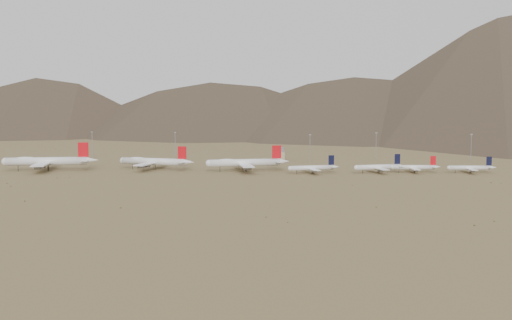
# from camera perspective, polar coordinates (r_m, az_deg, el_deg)

# --- Properties ---
(ground) EXTENTS (3000.00, 3000.00, 0.00)m
(ground) POSITION_cam_1_polar(r_m,az_deg,el_deg) (481.74, -2.22, -1.44)
(ground) COLOR olive
(ground) RESTS_ON ground
(mountain_ridge) EXTENTS (4400.00, 1000.00, 300.00)m
(mountain_ridge) POSITION_cam_1_polar(r_m,az_deg,el_deg) (1377.85, 2.96, 9.50)
(mountain_ridge) COLOR brown
(mountain_ridge) RESTS_ON ground
(widebody_west) EXTENTS (75.09, 58.93, 22.60)m
(widebody_west) POSITION_cam_1_polar(r_m,az_deg,el_deg) (541.68, -18.10, -0.10)
(widebody_west) COLOR white
(widebody_west) RESTS_ON ground
(widebody_centre) EXTENTS (65.44, 51.28, 19.66)m
(widebody_centre) POSITION_cam_1_polar(r_m,az_deg,el_deg) (528.90, -9.07, -0.13)
(widebody_centre) COLOR white
(widebody_centre) RESTS_ON ground
(widebody_east) EXTENTS (66.41, 52.63, 20.31)m
(widebody_east) POSITION_cam_1_polar(r_m,az_deg,el_deg) (511.54, -0.99, -0.23)
(widebody_east) COLOR white
(widebody_east) RESTS_ON ground
(narrowbody_a) EXTENTS (40.20, 30.06, 13.88)m
(narrowbody_a) POSITION_cam_1_polar(r_m,az_deg,el_deg) (499.01, 5.09, -0.69)
(narrowbody_a) COLOR white
(narrowbody_a) RESTS_ON ground
(narrowbody_b) EXTENTS (41.73, 31.29, 14.51)m
(narrowbody_b) POSITION_cam_1_polar(r_m,az_deg,el_deg) (509.66, 10.89, -0.61)
(narrowbody_b) COLOR white
(narrowbody_b) RESTS_ON ground
(narrowbody_c) EXTENTS (39.60, 28.66, 13.09)m
(narrowbody_c) POSITION_cam_1_polar(r_m,az_deg,el_deg) (518.03, 13.95, -0.63)
(narrowbody_c) COLOR white
(narrowbody_c) RESTS_ON ground
(narrowbody_d) EXTENTS (38.96, 28.19, 12.88)m
(narrowbody_d) POSITION_cam_1_polar(r_m,az_deg,el_deg) (527.46, 18.57, -0.66)
(narrowbody_d) COLOR white
(narrowbody_d) RESTS_ON ground
(control_tower) EXTENTS (8.00, 8.00, 12.00)m
(control_tower) POSITION_cam_1_polar(r_m,az_deg,el_deg) (597.02, 2.21, 0.47)
(control_tower) COLOR tan
(control_tower) RESTS_ON ground
(mast_far_west) EXTENTS (2.00, 0.60, 25.70)m
(mast_far_west) POSITION_cam_1_polar(r_m,az_deg,el_deg) (638.82, -14.35, 1.44)
(mast_far_west) COLOR gray
(mast_far_west) RESTS_ON ground
(mast_west) EXTENTS (2.00, 0.60, 25.70)m
(mast_west) POSITION_cam_1_polar(r_m,az_deg,el_deg) (614.84, -7.20, 1.41)
(mast_west) COLOR gray
(mast_west) RESTS_ON ground
(mast_centre) EXTENTS (2.00, 0.60, 25.70)m
(mast_centre) POSITION_cam_1_polar(r_m,az_deg,el_deg) (577.07, 4.82, 1.15)
(mast_centre) COLOR gray
(mast_centre) RESTS_ON ground
(mast_east) EXTENTS (2.00, 0.60, 25.70)m
(mast_east) POSITION_cam_1_polar(r_m,az_deg,el_deg) (615.01, 10.63, 1.36)
(mast_east) COLOR gray
(mast_east) RESTS_ON ground
(mast_far_east) EXTENTS (2.00, 0.60, 25.70)m
(mast_far_east) POSITION_cam_1_polar(r_m,az_deg,el_deg) (612.96, 18.58, 1.14)
(mast_far_east) COLOR gray
(mast_far_east) RESTS_ON ground
(desert_scrub) EXTENTS (406.39, 166.65, 0.85)m
(desert_scrub) POSITION_cam_1_polar(r_m,az_deg,el_deg) (376.60, -0.47, -3.43)
(desert_scrub) COLOR brown
(desert_scrub) RESTS_ON ground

